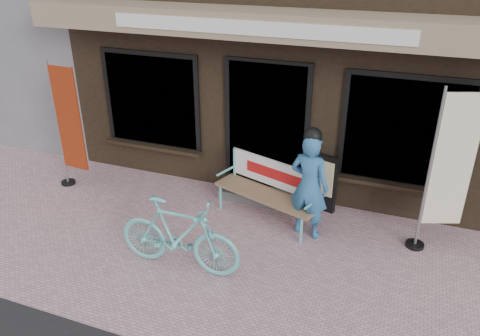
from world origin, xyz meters
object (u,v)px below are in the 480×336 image
at_px(bench, 270,186).
at_px(person, 309,184).
at_px(nobori_cream, 448,170).
at_px(menu_stand, 322,182).
at_px(nobori_red, 68,125).
at_px(bicycle, 179,235).

xyz_separation_m(bench, person, (0.62, -0.23, 0.27)).
bearing_deg(person, nobori_cream, 21.06).
relative_size(person, menu_stand, 1.77).
relative_size(person, nobori_red, 0.75).
height_order(person, nobori_cream, nobori_cream).
bearing_deg(nobori_red, person, 4.77).
xyz_separation_m(bicycle, nobori_cream, (2.98, 1.61, 0.67)).
relative_size(nobori_red, menu_stand, 2.35).
relative_size(person, nobori_cream, 0.72).
relative_size(bench, menu_stand, 1.85).
distance_m(bench, nobori_red, 3.37).
relative_size(bench, nobori_red, 0.79).
height_order(bench, nobori_cream, nobori_cream).
relative_size(person, bicycle, 0.99).
relative_size(bench, bicycle, 1.04).
bearing_deg(menu_stand, nobori_cream, 1.13).
relative_size(bicycle, nobori_cream, 0.72).
xyz_separation_m(nobori_red, nobori_cream, (5.60, 0.28, 0.05)).
height_order(nobori_red, nobori_cream, nobori_cream).
height_order(bench, bicycle, bicycle).
bearing_deg(person, bicycle, -123.59).
relative_size(nobori_red, nobori_cream, 0.95).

